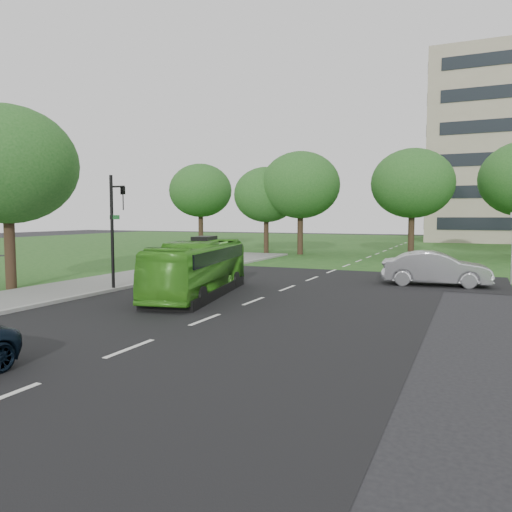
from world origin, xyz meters
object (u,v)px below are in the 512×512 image
Objects in this scene: tree_park_a at (266,195)px; tree_side_near at (7,165)px; sedan at (436,269)px; tree_park_c at (412,184)px; bus at (199,268)px; traffic_light at (115,223)px; tree_park_b at (301,185)px; tree_park_f at (200,191)px.

tree_park_a is 0.92× the size of tree_side_near.
sedan is at bearing -45.78° from tree_park_a.
tree_park_a is 13.02m from tree_park_c.
bus is 4.63m from traffic_light.
traffic_light is at bearing -111.81° from tree_park_c.
tree_park_f is at bearing 157.75° from tree_park_b.
tree_park_c is 0.99× the size of tree_park_f.
tree_park_f reaches higher than tree_side_near.
tree_park_b is 21.42m from sedan.
tree_side_near is at bearing -160.88° from traffic_light.
tree_park_c is at bearing 69.98° from traffic_light.
tree_side_near is 1.00× the size of bus.
bus is 1.61× the size of traffic_light.
tree_park_b is at bearing -5.05° from tree_park_a.
tree_park_f is 1.77× the size of sedan.
tree_park_c is 1.70× the size of traffic_light.
tree_park_f is 34.35m from bus.
tree_park_b is 14.64m from tree_park_f.
bus is at bearing 12.39° from tree_side_near.
tree_park_f reaches higher than tree_park_a.
tree_park_c is (9.50, 1.28, -0.02)m from tree_park_b.
tree_park_a reaches higher than bus.
traffic_light is at bearing -83.75° from tree_park_a.
traffic_light reaches higher than sedan.
tree_park_a is 0.93× the size of bus.
tree_park_f is at bearing 114.97° from traffic_light.
tree_park_f is 1.07× the size of bus.
bus is (9.16, 2.01, -4.69)m from tree_side_near.
sedan is at bearing 32.44° from traffic_light.
tree_side_near is (7.80, -31.45, -0.38)m from tree_park_f.
tree_park_b is at bearing 90.02° from traffic_light.
tree_park_a is 0.87× the size of tree_park_f.
tree_park_f is at bearing 44.19° from sedan.
tree_park_a is 23.68m from sedan.
bus is at bearing -74.15° from tree_park_a.
tree_park_a is 25.51m from bus.
tree_park_c is at bearing 60.70° from tree_side_near.
tree_park_f is 1.71× the size of traffic_light.
tree_park_b is 1.01× the size of tree_park_c.
sedan is (12.75, -16.35, -5.37)m from tree_park_b.
tree_park_c reaches higher than bus.
tree_park_a is at bearing -175.71° from tree_park_c.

